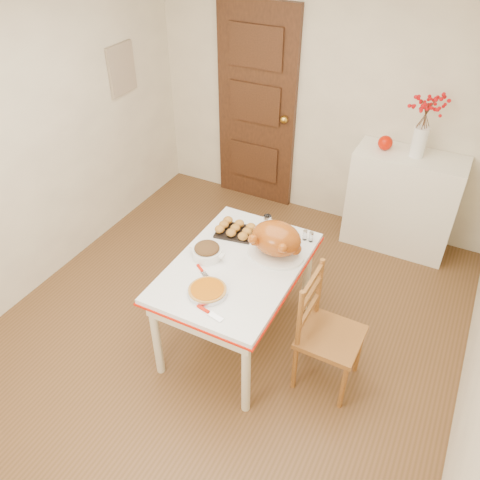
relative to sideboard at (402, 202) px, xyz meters
The scene contains 18 objects.
floor 2.06m from the sideboard, 117.25° to the right, with size 3.50×4.00×0.00m, color #56391B.
wall_back 1.21m from the sideboard, 166.51° to the left, with size 3.50×0.00×2.50m, color beige.
wall_left 3.30m from the sideboard, 146.28° to the right, with size 0.00×4.00×2.50m, color beige.
door_back 1.72m from the sideboard, behind, with size 0.85×0.06×2.06m, color black.
photo_board 2.89m from the sideboard, 167.64° to the right, with size 0.03×0.35×0.45m, color tan.
sideboard is the anchor object (origin of this frame).
kitchen_table 1.98m from the sideboard, 114.12° to the right, with size 0.86×1.26×0.75m, color white, non-canonical shape.
chair_oak 1.87m from the sideboard, 91.77° to the right, with size 0.41×0.41×0.93m, color #9A5626, non-canonical shape.
berry_vase 0.76m from the sideboard, ahead, with size 0.29×0.29×0.56m, color white, non-canonical shape.
apple 0.60m from the sideboard, behind, with size 0.13×0.13×0.13m, color #C31300.
turkey_platter 1.74m from the sideboard, 110.99° to the right, with size 0.42×0.34×0.27m, color #A5551A, non-canonical shape.
pumpkin_pie 2.33m from the sideboard, 111.31° to the right, with size 0.26×0.26×0.05m, color #AF5102.
stuffing_dish 2.12m from the sideboard, 119.52° to the right, with size 0.27×0.21×0.10m, color #4F381A, non-canonical shape.
rolls_tray 1.81m from the sideboard, 123.77° to the right, with size 0.28×0.22×0.08m, color #A5691E, non-canonical shape.
pie_server 2.44m from the sideboard, 107.68° to the right, with size 0.21×0.06×0.01m, color silver, non-canonical shape.
carving_knife 2.24m from the sideboard, 115.49° to the right, with size 0.22×0.05×0.01m, color silver, non-canonical shape.
drinking_glass 1.56m from the sideboard, 122.00° to the right, with size 0.06×0.06×0.10m, color white.
shaker_pair 1.43m from the sideboard, 109.47° to the right, with size 0.08×0.03×0.08m, color white, non-canonical shape.
Camera 1 is at (1.34, -2.38, 2.97)m, focal length 36.76 mm.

